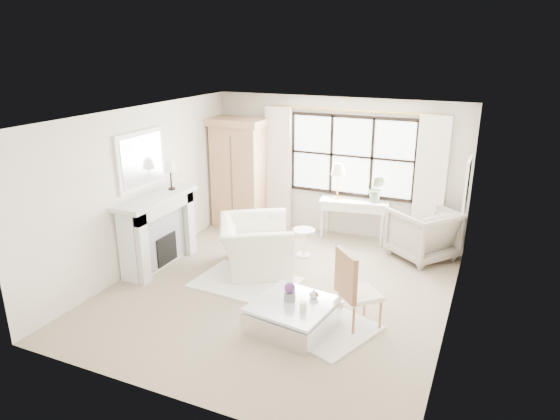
# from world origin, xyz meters

# --- Properties ---
(floor) EXTENTS (5.50, 5.50, 0.00)m
(floor) POSITION_xyz_m (0.00, 0.00, 0.00)
(floor) COLOR tan
(floor) RESTS_ON ground
(ceiling) EXTENTS (5.50, 5.50, 0.00)m
(ceiling) POSITION_xyz_m (0.00, 0.00, 2.70)
(ceiling) COLOR white
(ceiling) RESTS_ON ground
(wall_back) EXTENTS (5.00, 0.00, 5.00)m
(wall_back) POSITION_xyz_m (0.00, 2.75, 1.35)
(wall_back) COLOR beige
(wall_back) RESTS_ON ground
(wall_front) EXTENTS (5.00, 0.00, 5.00)m
(wall_front) POSITION_xyz_m (0.00, -2.75, 1.35)
(wall_front) COLOR beige
(wall_front) RESTS_ON ground
(wall_left) EXTENTS (0.00, 5.50, 5.50)m
(wall_left) POSITION_xyz_m (-2.50, 0.00, 1.35)
(wall_left) COLOR silver
(wall_left) RESTS_ON ground
(wall_right) EXTENTS (0.00, 5.50, 5.50)m
(wall_right) POSITION_xyz_m (2.50, 0.00, 1.35)
(wall_right) COLOR silver
(wall_right) RESTS_ON ground
(window_pane) EXTENTS (2.40, 0.02, 1.50)m
(window_pane) POSITION_xyz_m (0.30, 2.73, 1.60)
(window_pane) COLOR white
(window_pane) RESTS_ON wall_back
(window_frame) EXTENTS (2.50, 0.04, 1.50)m
(window_frame) POSITION_xyz_m (0.30, 2.72, 1.60)
(window_frame) COLOR black
(window_frame) RESTS_ON wall_back
(curtain_rod) EXTENTS (3.30, 0.04, 0.04)m
(curtain_rod) POSITION_xyz_m (0.30, 2.67, 2.47)
(curtain_rod) COLOR #B7953F
(curtain_rod) RESTS_ON wall_back
(curtain_left) EXTENTS (0.55, 0.10, 2.47)m
(curtain_left) POSITION_xyz_m (-1.20, 2.65, 1.24)
(curtain_left) COLOR silver
(curtain_left) RESTS_ON ground
(curtain_right) EXTENTS (0.55, 0.10, 2.47)m
(curtain_right) POSITION_xyz_m (1.80, 2.65, 1.24)
(curtain_right) COLOR white
(curtain_right) RESTS_ON ground
(fireplace) EXTENTS (0.58, 1.66, 1.26)m
(fireplace) POSITION_xyz_m (-2.27, 0.00, 0.65)
(fireplace) COLOR silver
(fireplace) RESTS_ON ground
(mirror_frame) EXTENTS (0.05, 1.15, 0.95)m
(mirror_frame) POSITION_xyz_m (-2.47, 0.00, 1.84)
(mirror_frame) COLOR white
(mirror_frame) RESTS_ON wall_left
(mirror_glass) EXTENTS (0.02, 1.00, 0.80)m
(mirror_glass) POSITION_xyz_m (-2.44, 0.00, 1.84)
(mirror_glass) COLOR silver
(mirror_glass) RESTS_ON wall_left
(art_frame) EXTENTS (0.04, 0.62, 0.82)m
(art_frame) POSITION_xyz_m (2.47, 1.70, 1.55)
(art_frame) COLOR white
(art_frame) RESTS_ON wall_right
(art_canvas) EXTENTS (0.01, 0.52, 0.72)m
(art_canvas) POSITION_xyz_m (2.45, 1.70, 1.55)
(art_canvas) COLOR beige
(art_canvas) RESTS_ON wall_right
(mantel_lamp) EXTENTS (0.22, 0.22, 0.51)m
(mantel_lamp) POSITION_xyz_m (-2.20, 0.40, 1.65)
(mantel_lamp) COLOR black
(mantel_lamp) RESTS_ON fireplace
(armoire) EXTENTS (1.12, 0.71, 2.24)m
(armoire) POSITION_xyz_m (-1.93, 2.31, 1.14)
(armoire) COLOR tan
(armoire) RESTS_ON floor
(console_table) EXTENTS (1.36, 0.67, 0.80)m
(console_table) POSITION_xyz_m (0.46, 2.52, 0.40)
(console_table) COLOR white
(console_table) RESTS_ON floor
(console_lamp) EXTENTS (0.28, 0.28, 0.69)m
(console_lamp) POSITION_xyz_m (0.11, 2.51, 1.36)
(console_lamp) COLOR #B27E3D
(console_lamp) RESTS_ON console_table
(orchid_plant) EXTENTS (0.29, 0.24, 0.53)m
(orchid_plant) POSITION_xyz_m (0.87, 2.54, 1.06)
(orchid_plant) COLOR #617D53
(orchid_plant) RESTS_ON console_table
(side_table) EXTENTS (0.40, 0.40, 0.51)m
(side_table) POSITION_xyz_m (-0.13, 1.37, 0.33)
(side_table) COLOR white
(side_table) RESTS_ON floor
(rug_left) EXTENTS (1.64, 1.21, 0.03)m
(rug_left) POSITION_xyz_m (-0.58, -0.02, 0.01)
(rug_left) COLOR white
(rug_left) RESTS_ON floor
(rug_right) EXTENTS (1.83, 1.61, 0.03)m
(rug_right) POSITION_xyz_m (0.85, -0.70, 0.01)
(rug_right) COLOR white
(rug_right) RESTS_ON floor
(club_armchair) EXTENTS (1.65, 1.72, 0.86)m
(club_armchair) POSITION_xyz_m (-0.67, 0.54, 0.43)
(club_armchair) COLOR white
(club_armchair) RESTS_ON floor
(wingback_chair) EXTENTS (1.39, 1.38, 0.91)m
(wingback_chair) POSITION_xyz_m (1.82, 2.18, 0.46)
(wingback_chair) COLOR #A49A8B
(wingback_chair) RESTS_ON floor
(french_chair) EXTENTS (0.68, 0.68, 1.08)m
(french_chair) POSITION_xyz_m (1.39, -0.50, 0.31)
(french_chair) COLOR #AB7148
(french_chair) RESTS_ON floor
(coffee_table) EXTENTS (1.13, 1.13, 0.38)m
(coffee_table) POSITION_xyz_m (0.62, -0.93, 0.18)
(coffee_table) COLOR silver
(coffee_table) RESTS_ON floor
(planter_box) EXTENTS (0.18, 0.18, 0.11)m
(planter_box) POSITION_xyz_m (0.55, -0.87, 0.43)
(planter_box) COLOR slate
(planter_box) RESTS_ON coffee_table
(planter_flowers) EXTENTS (0.14, 0.14, 0.14)m
(planter_flowers) POSITION_xyz_m (0.55, -0.87, 0.56)
(planter_flowers) COLOR #562C6E
(planter_flowers) RESTS_ON planter_box
(pillar_candle) EXTENTS (0.09, 0.09, 0.12)m
(pillar_candle) POSITION_xyz_m (0.81, -1.07, 0.44)
(pillar_candle) COLOR white
(pillar_candle) RESTS_ON coffee_table
(coffee_vase) EXTENTS (0.13, 0.13, 0.14)m
(coffee_vase) POSITION_xyz_m (0.83, -0.69, 0.45)
(coffee_vase) COLOR silver
(coffee_vase) RESTS_ON coffee_table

